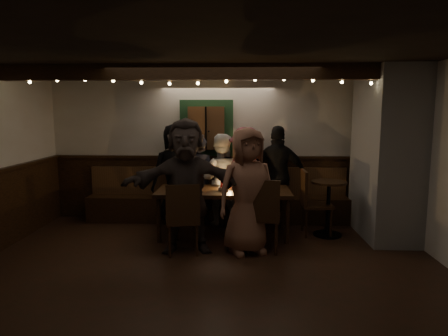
{
  "coord_description": "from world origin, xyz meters",
  "views": [
    {
      "loc": [
        0.37,
        -4.7,
        1.95
      ],
      "look_at": [
        0.14,
        1.6,
        1.05
      ],
      "focal_mm": 32.0,
      "sensor_mm": 36.0,
      "label": 1
    }
  ],
  "objects_px": {
    "high_top": "(328,201)",
    "person_f": "(186,186)",
    "person_b": "(200,180)",
    "person_c": "(220,179)",
    "chair_near_right": "(263,211)",
    "person_a": "(176,173)",
    "person_d": "(246,177)",
    "dining_table": "(223,194)",
    "chair_near_left": "(183,215)",
    "person_g": "(247,191)",
    "person_e": "(278,175)",
    "chair_end": "(311,199)"
  },
  "relations": [
    {
      "from": "high_top",
      "to": "person_f",
      "type": "bearing_deg",
      "value": -160.24
    },
    {
      "from": "person_b",
      "to": "person_c",
      "type": "xyz_separation_m",
      "value": [
        0.36,
        0.01,
        0.02
      ]
    },
    {
      "from": "chair_near_right",
      "to": "person_a",
      "type": "bearing_deg",
      "value": 133.23
    },
    {
      "from": "person_d",
      "to": "person_a",
      "type": "bearing_deg",
      "value": 6.06
    },
    {
      "from": "person_a",
      "to": "person_b",
      "type": "distance_m",
      "value": 0.45
    },
    {
      "from": "person_b",
      "to": "dining_table",
      "type": "bearing_deg",
      "value": 140.21
    },
    {
      "from": "chair_near_left",
      "to": "person_g",
      "type": "relative_size",
      "value": 0.57
    },
    {
      "from": "person_e",
      "to": "person_f",
      "type": "bearing_deg",
      "value": 55.09
    },
    {
      "from": "chair_near_left",
      "to": "person_a",
      "type": "relative_size",
      "value": 0.57
    },
    {
      "from": "chair_end",
      "to": "person_c",
      "type": "height_order",
      "value": "person_c"
    },
    {
      "from": "high_top",
      "to": "person_e",
      "type": "height_order",
      "value": "person_e"
    },
    {
      "from": "person_a",
      "to": "person_c",
      "type": "xyz_separation_m",
      "value": [
        0.78,
        -0.09,
        -0.09
      ]
    },
    {
      "from": "person_a",
      "to": "person_e",
      "type": "distance_m",
      "value": 1.78
    },
    {
      "from": "chair_near_right",
      "to": "person_f",
      "type": "distance_m",
      "value": 1.11
    },
    {
      "from": "person_g",
      "to": "person_f",
      "type": "bearing_deg",
      "value": 156.59
    },
    {
      "from": "person_d",
      "to": "chair_end",
      "type": "bearing_deg",
      "value": 164.46
    },
    {
      "from": "person_b",
      "to": "person_e",
      "type": "xyz_separation_m",
      "value": [
        1.36,
        0.08,
        0.09
      ]
    },
    {
      "from": "high_top",
      "to": "person_c",
      "type": "bearing_deg",
      "value": 160.6
    },
    {
      "from": "person_b",
      "to": "person_d",
      "type": "relative_size",
      "value": 0.91
    },
    {
      "from": "chair_end",
      "to": "high_top",
      "type": "bearing_deg",
      "value": -9.56
    },
    {
      "from": "dining_table",
      "to": "person_f",
      "type": "xyz_separation_m",
      "value": [
        -0.49,
        -0.7,
        0.26
      ]
    },
    {
      "from": "chair_near_right",
      "to": "high_top",
      "type": "distance_m",
      "value": 1.35
    },
    {
      "from": "chair_near_left",
      "to": "chair_near_right",
      "type": "xyz_separation_m",
      "value": [
        1.09,
        0.12,
        0.03
      ]
    },
    {
      "from": "high_top",
      "to": "person_f",
      "type": "xyz_separation_m",
      "value": [
        -2.13,
        -0.77,
        0.38
      ]
    },
    {
      "from": "chair_near_left",
      "to": "high_top",
      "type": "height_order",
      "value": "chair_near_left"
    },
    {
      "from": "chair_near_right",
      "to": "high_top",
      "type": "height_order",
      "value": "chair_near_right"
    },
    {
      "from": "high_top",
      "to": "person_b",
      "type": "distance_m",
      "value": 2.18
    },
    {
      "from": "person_f",
      "to": "person_g",
      "type": "xyz_separation_m",
      "value": [
        0.84,
        -0.04,
        -0.06
      ]
    },
    {
      "from": "person_b",
      "to": "person_d",
      "type": "bearing_deg",
      "value": -164.61
    },
    {
      "from": "person_b",
      "to": "person_e",
      "type": "relative_size",
      "value": 0.9
    },
    {
      "from": "chair_near_left",
      "to": "chair_near_right",
      "type": "distance_m",
      "value": 1.09
    },
    {
      "from": "person_b",
      "to": "person_d",
      "type": "height_order",
      "value": "person_d"
    },
    {
      "from": "chair_near_left",
      "to": "person_c",
      "type": "relative_size",
      "value": 0.63
    },
    {
      "from": "person_f",
      "to": "person_g",
      "type": "height_order",
      "value": "person_f"
    },
    {
      "from": "chair_near_left",
      "to": "person_a",
      "type": "distance_m",
      "value": 1.71
    },
    {
      "from": "chair_end",
      "to": "person_g",
      "type": "xyz_separation_m",
      "value": [
        -1.02,
        -0.85,
        0.29
      ]
    },
    {
      "from": "chair_near_left",
      "to": "person_e",
      "type": "xyz_separation_m",
      "value": [
        1.44,
        1.62,
        0.29
      ]
    },
    {
      "from": "chair_near_left",
      "to": "person_c",
      "type": "height_order",
      "value": "person_c"
    },
    {
      "from": "person_b",
      "to": "person_g",
      "type": "bearing_deg",
      "value": 136.26
    },
    {
      "from": "chair_near_left",
      "to": "person_d",
      "type": "height_order",
      "value": "person_d"
    },
    {
      "from": "person_a",
      "to": "person_e",
      "type": "xyz_separation_m",
      "value": [
        1.78,
        -0.03,
        -0.02
      ]
    },
    {
      "from": "chair_near_right",
      "to": "person_b",
      "type": "bearing_deg",
      "value": 125.4
    },
    {
      "from": "person_f",
      "to": "person_g",
      "type": "relative_size",
      "value": 1.07
    },
    {
      "from": "person_b",
      "to": "person_c",
      "type": "bearing_deg",
      "value": -161.37
    },
    {
      "from": "chair_near_right",
      "to": "chair_end",
      "type": "distance_m",
      "value": 1.18
    },
    {
      "from": "person_a",
      "to": "person_b",
      "type": "relative_size",
      "value": 1.14
    },
    {
      "from": "dining_table",
      "to": "person_e",
      "type": "relative_size",
      "value": 1.21
    },
    {
      "from": "chair_near_right",
      "to": "person_d",
      "type": "distance_m",
      "value": 1.43
    },
    {
      "from": "high_top",
      "to": "chair_end",
      "type": "bearing_deg",
      "value": 170.44
    },
    {
      "from": "person_d",
      "to": "person_f",
      "type": "relative_size",
      "value": 0.9
    }
  ]
}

